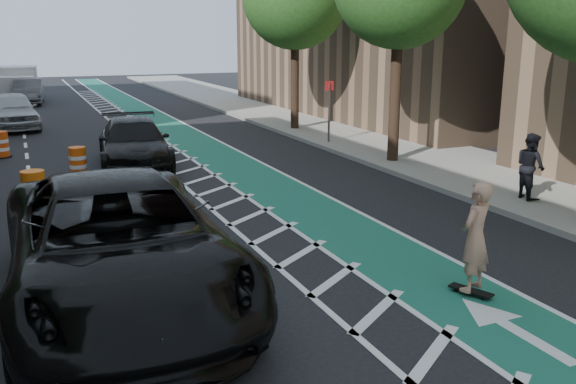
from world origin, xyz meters
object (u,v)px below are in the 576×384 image
skateboarder (475,237)px  suv_near (119,243)px  suv_far (134,143)px  barrel_a (34,191)px

skateboarder → suv_near: bearing=-44.0°
suv_far → barrel_a: suv_far is taller
skateboarder → barrel_a: 10.53m
skateboarder → barrel_a: bearing=-75.5°
suv_far → barrel_a: (-3.14, -4.12, -0.31)m
skateboarder → barrel_a: (-6.37, 8.36, -0.54)m
suv_near → suv_far: size_ratio=1.33×
suv_near → barrel_a: suv_near is taller
suv_far → barrel_a: size_ratio=5.46×
skateboarder → barrel_a: skateboarder is taller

